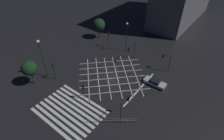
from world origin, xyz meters
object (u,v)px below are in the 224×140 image
object	(u,v)px
traffic_light_se_cross	(125,105)
street_tree_near	(29,68)
traffic_light_sw_main	(54,68)
waiting_car	(155,82)
traffic_light_median_south	(83,89)
traffic_light_ne_main	(166,59)
traffic_light_nw_main	(109,36)
street_tree_far	(99,25)
street_lamp_east	(40,50)
street_lamp_west	(127,31)
traffic_light_median_north	(131,49)

from	to	relation	value
traffic_light_se_cross	street_tree_near	bearing A→B (deg)	101.87
traffic_light_sw_main	waiting_car	world-z (taller)	traffic_light_sw_main
traffic_light_median_south	traffic_light_ne_main	size ratio (longest dim) A/B	0.88
traffic_light_ne_main	waiting_car	distance (m)	6.10
waiting_car	traffic_light_nw_main	bearing A→B (deg)	-20.52
traffic_light_se_cross	street_tree_far	bearing A→B (deg)	48.62
traffic_light_se_cross	street_tree_far	size ratio (longest dim) A/B	0.77
street_lamp_east	waiting_car	xyz separation A→B (m)	(19.04, 11.15, -5.81)
traffic_light_ne_main	traffic_light_nw_main	world-z (taller)	traffic_light_nw_main
street_lamp_east	traffic_light_median_south	bearing A→B (deg)	0.18
traffic_light_median_south	waiting_car	size ratio (longest dim) A/B	0.77
traffic_light_median_south	traffic_light_se_cross	bearing A→B (deg)	-83.44
street_lamp_east	traffic_light_nw_main	bearing A→B (deg)	81.17
street_lamp_east	street_lamp_west	bearing A→B (deg)	67.97
traffic_light_se_cross	traffic_light_median_north	size ratio (longest dim) A/B	1.03
traffic_light_sw_main	traffic_light_nw_main	distance (m)	16.88
traffic_light_median_south	traffic_light_median_north	size ratio (longest dim) A/B	0.81
traffic_light_ne_main	traffic_light_median_north	xyz separation A→B (m)	(-7.65, -1.55, 0.30)
traffic_light_sw_main	street_tree_near	world-z (taller)	street_tree_near
traffic_light_nw_main	street_tree_near	xyz separation A→B (m)	(-2.89, -20.29, 0.75)
street_lamp_west	street_tree_far	size ratio (longest dim) A/B	1.34
traffic_light_nw_main	street_lamp_west	world-z (taller)	street_lamp_west
street_tree_far	street_lamp_east	bearing A→B (deg)	-82.52
traffic_light_median_south	street_tree_far	distance (m)	23.76
street_lamp_east	street_tree_far	distance (m)	20.03
traffic_light_se_cross	street_tree_far	distance (m)	28.36
traffic_light_sw_main	street_tree_far	distance (m)	19.94
waiting_car	traffic_light_sw_main	bearing A→B (deg)	32.72
traffic_light_sw_main	traffic_light_nw_main	xyz separation A→B (m)	(0.38, 16.88, 0.14)
traffic_light_se_cross	waiting_car	size ratio (longest dim) A/B	0.99
street_lamp_west	street_tree_near	xyz separation A→B (m)	(-7.59, -21.28, -1.77)
traffic_light_se_cross	traffic_light_median_north	xyz separation A→B (m)	(-7.91, 14.30, -0.05)
traffic_light_median_south	traffic_light_sw_main	world-z (taller)	traffic_light_sw_main
traffic_light_se_cross	street_tree_near	size ratio (longest dim) A/B	0.83
traffic_light_se_cross	traffic_light_nw_main	distance (m)	22.86
street_tree_near	waiting_car	distance (m)	24.11
traffic_light_sw_main	street_lamp_east	bearing A→B (deg)	-170.31
street_lamp_west	waiting_car	distance (m)	14.52
traffic_light_median_south	waiting_car	world-z (taller)	traffic_light_median_south
traffic_light_se_cross	street_lamp_west	world-z (taller)	street_lamp_west
traffic_light_se_cross	street_tree_near	xyz separation A→B (m)	(-18.89, -3.97, 0.61)
traffic_light_se_cross	traffic_light_median_south	bearing A→B (deg)	96.56
street_lamp_west	waiting_car	size ratio (longest dim) A/B	1.72
traffic_light_nw_main	street_tree_near	size ratio (longest dim) A/B	0.81
traffic_light_nw_main	street_tree_near	distance (m)	20.51
traffic_light_median_south	traffic_light_median_north	bearing A→B (deg)	-0.41
traffic_light_sw_main	street_lamp_east	world-z (taller)	street_lamp_east
traffic_light_se_cross	waiting_car	distance (m)	10.52
traffic_light_nw_main	street_lamp_west	distance (m)	5.43
traffic_light_se_cross	street_tree_near	world-z (taller)	street_tree_near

